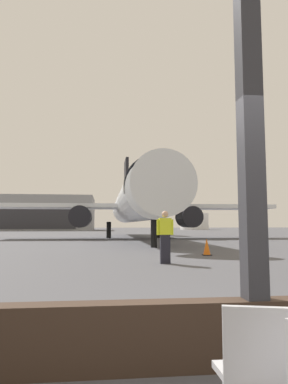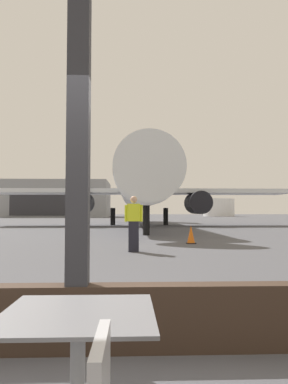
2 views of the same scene
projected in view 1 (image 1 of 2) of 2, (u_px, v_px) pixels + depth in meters
The scene contains 8 objects.
ground_plane at pixel (116, 235), 42.70m from camera, with size 220.00×220.00×0.00m, color #4C4C51.
window_frame at pixel (252, 207), 3.26m from camera, with size 8.88×0.24×4.02m.
cafe_chair_aisle_left at pixel (261, 370), 1.78m from camera, with size 0.47×0.47×0.87m.
airplane at pixel (135, 203), 32.01m from camera, with size 26.22×32.32×10.00m.
ground_crew_worker at pixel (165, 236), 11.48m from camera, with size 0.57×0.22×1.74m.
traffic_cone at pixel (207, 247), 14.52m from camera, with size 0.36×0.36×0.71m.
distant_hangar at pixel (45, 214), 81.27m from camera, with size 22.51×17.12×7.73m.
fuel_storage_tank at pixel (194, 221), 91.46m from camera, with size 7.43×7.43×4.25m, color white.
Camera 1 is at (-1.38, -3.13, 1.28)m, focal length 32.35 mm.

